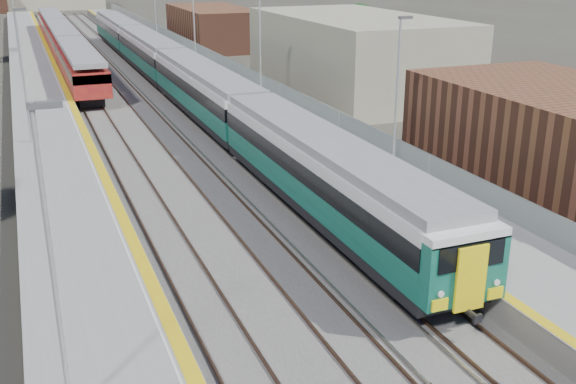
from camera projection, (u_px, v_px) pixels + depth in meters
ground at (155, 95)px, 56.59m from camera, size 320.00×320.00×0.00m
ballast_bed at (124, 91)px, 57.98m from camera, size 10.50×155.00×0.06m
tracks at (127, 86)px, 59.63m from camera, size 8.96×160.00×0.17m
platform_right at (208, 79)px, 60.42m from camera, size 4.70×155.00×8.52m
platform_left at (39, 91)px, 55.44m from camera, size 4.30×155.00×8.52m
green_train at (173, 68)px, 55.68m from camera, size 2.91×81.09×3.21m
red_train at (63, 41)px, 74.22m from camera, size 2.81×56.91×3.54m
tree_d at (358, 26)px, 70.91m from camera, size 4.65×4.65×6.31m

